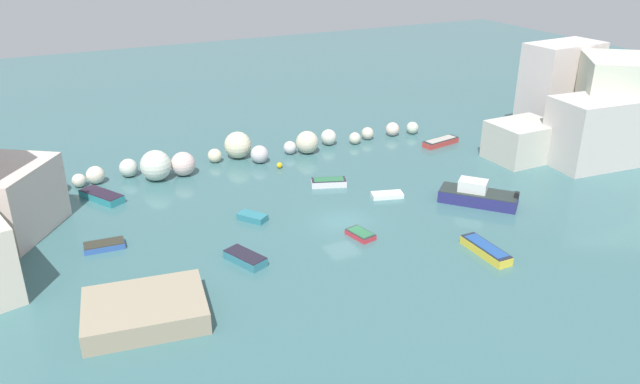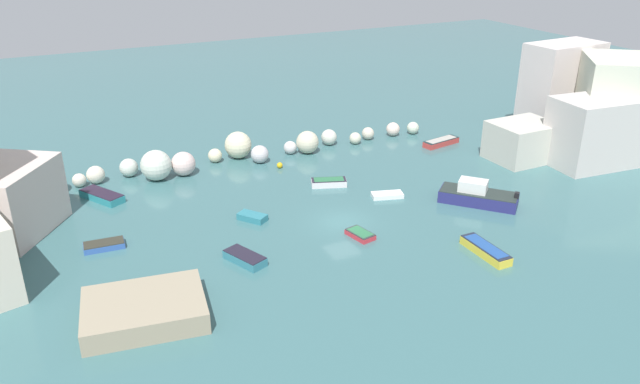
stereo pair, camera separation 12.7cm
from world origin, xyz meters
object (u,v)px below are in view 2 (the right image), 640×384
at_px(moored_boat_4, 167,312).
at_px(moored_boat_9, 478,195).
at_px(channel_buoy, 280,165).
at_px(moored_boat_7, 104,245).
at_px(moored_boat_8, 441,142).
at_px(moored_boat_1, 245,258).
at_px(stone_dock, 144,310).
at_px(moored_boat_5, 360,234).
at_px(moored_boat_6, 486,250).
at_px(moored_boat_0, 252,217).
at_px(moored_boat_10, 387,195).
at_px(moored_boat_3, 329,182).
at_px(moored_boat_2, 102,196).

relative_size(moored_boat_4, moored_boat_9, 0.40).
height_order(channel_buoy, moored_boat_7, channel_buoy).
bearing_deg(moored_boat_8, moored_boat_1, 17.34).
distance_m(stone_dock, moored_boat_5, 16.97).
bearing_deg(moored_boat_5, moored_boat_6, 35.16).
distance_m(moored_boat_0, moored_boat_10, 11.90).
xyz_separation_m(moored_boat_4, moored_boat_5, (15.33, 3.77, -0.07)).
bearing_deg(moored_boat_0, moored_boat_8, 72.60).
bearing_deg(moored_boat_1, moored_boat_6, -135.02).
bearing_deg(moored_boat_10, moored_boat_8, 53.04).
xyz_separation_m(stone_dock, moored_boat_6, (23.25, -2.64, -0.31)).
height_order(moored_boat_7, moored_boat_8, moored_boat_8).
xyz_separation_m(moored_boat_6, moored_boat_9, (5.05, 7.17, 0.34)).
relative_size(moored_boat_3, moored_boat_5, 1.38).
bearing_deg(moored_boat_4, moored_boat_3, 91.26).
bearing_deg(moored_boat_8, moored_boat_9, 55.33).
relative_size(stone_dock, moored_boat_2, 1.60).
relative_size(stone_dock, moored_boat_8, 1.61).
xyz_separation_m(stone_dock, moored_boat_7, (-0.87, 10.09, -0.43)).
bearing_deg(moored_boat_1, moored_boat_3, -72.65).
distance_m(moored_boat_0, moored_boat_8, 25.29).
bearing_deg(moored_boat_3, moored_boat_8, -143.53).
height_order(moored_boat_4, moored_boat_6, moored_boat_6).
xyz_separation_m(moored_boat_0, moored_boat_3, (8.50, 3.49, 0.08)).
bearing_deg(stone_dock, moored_boat_5, 12.08).
distance_m(stone_dock, moored_boat_9, 28.66).
bearing_deg(moored_boat_4, moored_boat_8, 82.43).
height_order(moored_boat_8, moored_boat_10, moored_boat_8).
xyz_separation_m(moored_boat_4, moored_boat_10, (20.95, 9.07, -0.10)).
bearing_deg(stone_dock, moored_boat_3, 35.11).
bearing_deg(moored_boat_6, moored_boat_7, -117.81).
bearing_deg(moored_boat_5, moored_boat_8, 116.88).
xyz_separation_m(moored_boat_1, moored_boat_3, (11.24, 9.44, 0.02)).
xyz_separation_m(moored_boat_7, moored_boat_8, (35.17, 7.72, 0.09)).
bearing_deg(moored_boat_0, moored_boat_1, -60.74).
bearing_deg(moored_boat_6, moored_boat_0, -133.79).
bearing_deg(moored_boat_3, channel_buoy, -48.90).
bearing_deg(stone_dock, moored_boat_2, 89.19).
bearing_deg(moored_boat_2, moored_boat_4, 153.19).
xyz_separation_m(moored_boat_6, moored_boat_7, (-24.12, 12.73, -0.11)).
xyz_separation_m(moored_boat_7, moored_boat_9, (29.17, -5.56, 0.46)).
relative_size(moored_boat_2, moored_boat_3, 1.32).
bearing_deg(moored_boat_4, moored_boat_0, 101.49).
xyz_separation_m(moored_boat_2, moored_boat_9, (28.03, -14.46, 0.37)).
bearing_deg(moored_boat_7, moored_boat_2, -93.00).
height_order(moored_boat_5, moored_boat_6, moored_boat_6).
bearing_deg(moored_boat_10, moored_boat_3, 144.03).
bearing_deg(stone_dock, channel_buoy, 49.11).
bearing_deg(moored_boat_9, moored_boat_10, 12.97).
relative_size(moored_boat_6, moored_boat_8, 0.98).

